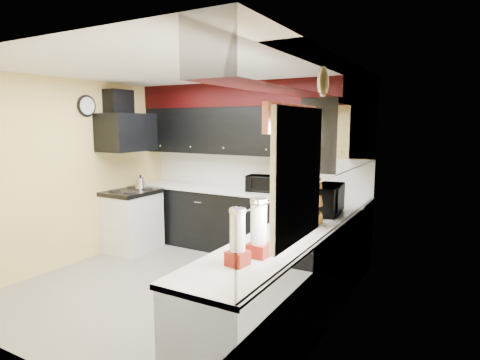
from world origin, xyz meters
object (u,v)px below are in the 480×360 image
(toaster_oven, at_px, (261,183))
(kettle, at_px, (141,183))
(microwave, at_px, (322,199))
(utensil_crock, at_px, (285,188))
(knife_block, at_px, (317,188))

(toaster_oven, relative_size, kettle, 2.22)
(microwave, distance_m, utensil_crock, 1.26)
(toaster_oven, xyz_separation_m, utensil_crock, (0.37, 0.01, -0.04))
(knife_block, height_order, kettle, knife_block)
(utensil_crock, bearing_deg, microwave, -48.14)
(microwave, xyz_separation_m, utensil_crock, (-0.84, 0.94, -0.08))
(utensil_crock, distance_m, kettle, 2.24)
(kettle, bearing_deg, knife_block, 12.81)
(toaster_oven, bearing_deg, microwave, -44.90)
(knife_block, xyz_separation_m, kettle, (-2.62, -0.60, -0.04))
(toaster_oven, distance_m, knife_block, 0.82)
(microwave, xyz_separation_m, knife_block, (-0.39, 0.98, -0.05))
(utensil_crock, relative_size, knife_block, 0.74)
(toaster_oven, relative_size, knife_block, 1.92)
(utensil_crock, bearing_deg, kettle, -165.51)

